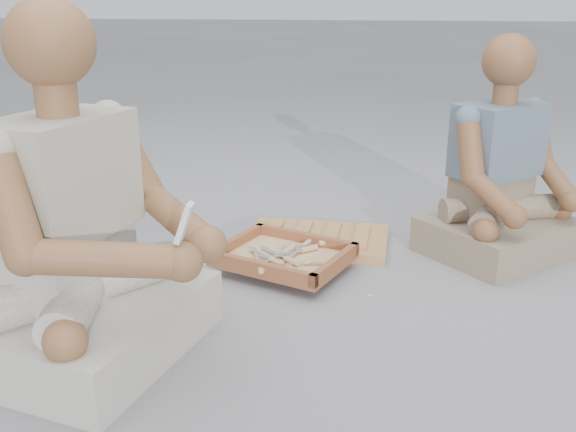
% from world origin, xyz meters
% --- Properties ---
extents(ground, '(60.00, 60.00, 0.00)m').
position_xyz_m(ground, '(0.00, 0.00, 0.00)').
color(ground, gray).
rests_on(ground, ground).
extents(carved_panel, '(0.57, 0.38, 0.04)m').
position_xyz_m(carved_panel, '(-0.00, 0.65, 0.02)').
color(carved_panel, '#A68440').
rests_on(carved_panel, ground).
extents(tool_tray, '(0.54, 0.49, 0.06)m').
position_xyz_m(tool_tray, '(-0.09, 0.35, 0.06)').
color(tool_tray, brown).
rests_on(tool_tray, carved_panel).
extents(chisel_0, '(0.22, 0.06, 0.02)m').
position_xyz_m(chisel_0, '(0.01, 0.29, 0.06)').
color(chisel_0, silver).
rests_on(chisel_0, tool_tray).
extents(chisel_1, '(0.20, 0.12, 0.02)m').
position_xyz_m(chisel_1, '(0.04, 0.47, 0.08)').
color(chisel_1, silver).
rests_on(chisel_1, tool_tray).
extents(chisel_2, '(0.18, 0.15, 0.02)m').
position_xyz_m(chisel_2, '(-0.02, 0.40, 0.07)').
color(chisel_2, silver).
rests_on(chisel_2, tool_tray).
extents(chisel_3, '(0.11, 0.21, 0.02)m').
position_xyz_m(chisel_3, '(-0.09, 0.37, 0.07)').
color(chisel_3, silver).
rests_on(chisel_3, tool_tray).
extents(chisel_4, '(0.08, 0.22, 0.02)m').
position_xyz_m(chisel_4, '(-0.03, 0.44, 0.07)').
color(chisel_4, silver).
rests_on(chisel_4, tool_tray).
extents(chisel_5, '(0.09, 0.21, 0.02)m').
position_xyz_m(chisel_5, '(-0.15, 0.22, 0.07)').
color(chisel_5, silver).
rests_on(chisel_5, tool_tray).
extents(chisel_6, '(0.17, 0.17, 0.02)m').
position_xyz_m(chisel_6, '(-0.12, 0.27, 0.07)').
color(chisel_6, silver).
rests_on(chisel_6, tool_tray).
extents(chisel_7, '(0.18, 0.16, 0.02)m').
position_xyz_m(chisel_7, '(-0.06, 0.30, 0.07)').
color(chisel_7, silver).
rests_on(chisel_7, tool_tray).
extents(wood_chip_0, '(0.02, 0.02, 0.00)m').
position_xyz_m(wood_chip_0, '(-0.17, 0.70, 0.00)').
color(wood_chip_0, tan).
rests_on(wood_chip_0, ground).
extents(wood_chip_1, '(0.02, 0.02, 0.00)m').
position_xyz_m(wood_chip_1, '(-0.34, 0.56, 0.00)').
color(wood_chip_1, tan).
rests_on(wood_chip_1, ground).
extents(wood_chip_2, '(0.02, 0.02, 0.00)m').
position_xyz_m(wood_chip_2, '(0.02, 0.34, 0.00)').
color(wood_chip_2, tan).
rests_on(wood_chip_2, ground).
extents(wood_chip_3, '(0.02, 0.02, 0.00)m').
position_xyz_m(wood_chip_3, '(0.03, 0.29, 0.00)').
color(wood_chip_3, tan).
rests_on(wood_chip_3, ground).
extents(wood_chip_4, '(0.02, 0.02, 0.00)m').
position_xyz_m(wood_chip_4, '(-0.41, 0.08, 0.00)').
color(wood_chip_4, tan).
rests_on(wood_chip_4, ground).
extents(wood_chip_5, '(0.02, 0.02, 0.00)m').
position_xyz_m(wood_chip_5, '(-0.31, 0.55, 0.00)').
color(wood_chip_5, tan).
rests_on(wood_chip_5, ground).
extents(wood_chip_6, '(0.02, 0.02, 0.00)m').
position_xyz_m(wood_chip_6, '(-0.25, 0.46, 0.00)').
color(wood_chip_6, tan).
rests_on(wood_chip_6, ground).
extents(wood_chip_7, '(0.02, 0.02, 0.00)m').
position_xyz_m(wood_chip_7, '(0.17, 0.73, 0.00)').
color(wood_chip_7, tan).
rests_on(wood_chip_7, ground).
extents(wood_chip_8, '(0.02, 0.02, 0.00)m').
position_xyz_m(wood_chip_8, '(-0.44, 0.51, 0.00)').
color(wood_chip_8, tan).
rests_on(wood_chip_8, ground).
extents(wood_chip_9, '(0.02, 0.02, 0.00)m').
position_xyz_m(wood_chip_9, '(-0.18, 0.46, 0.00)').
color(wood_chip_9, tan).
rests_on(wood_chip_9, ground).
extents(wood_chip_10, '(0.02, 0.02, 0.00)m').
position_xyz_m(wood_chip_10, '(-0.33, 0.60, 0.00)').
color(wood_chip_10, tan).
rests_on(wood_chip_10, ground).
extents(wood_chip_11, '(0.02, 0.02, 0.00)m').
position_xyz_m(wood_chip_11, '(0.15, 0.54, 0.00)').
color(wood_chip_11, tan).
rests_on(wood_chip_11, ground).
extents(wood_chip_12, '(0.02, 0.02, 0.00)m').
position_xyz_m(wood_chip_12, '(-0.44, 0.50, 0.00)').
color(wood_chip_12, tan).
rests_on(wood_chip_12, ground).
extents(wood_chip_13, '(0.02, 0.02, 0.00)m').
position_xyz_m(wood_chip_13, '(0.24, 0.19, 0.00)').
color(wood_chip_13, tan).
rests_on(wood_chip_13, ground).
extents(craftsman, '(0.71, 0.71, 0.98)m').
position_xyz_m(craftsman, '(-0.53, -0.30, 0.33)').
color(craftsman, beige).
rests_on(craftsman, ground).
extents(companion, '(0.69, 0.69, 0.85)m').
position_xyz_m(companion, '(0.71, 0.70, 0.28)').
color(companion, gray).
rests_on(companion, ground).
extents(mobile_phone, '(0.05, 0.05, 0.10)m').
position_xyz_m(mobile_phone, '(-0.19, -0.44, 0.46)').
color(mobile_phone, white).
rests_on(mobile_phone, craftsman).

